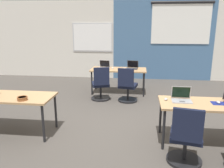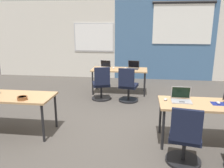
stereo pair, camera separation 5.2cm
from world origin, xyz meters
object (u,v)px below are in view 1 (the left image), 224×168
(mouse_far_left, at_px, (113,68))
(snack_bowl, at_px, (22,98))
(chair_far_left, at_px, (101,86))
(mouse_far_right, at_px, (124,68))
(chair_far_right, at_px, (127,88))
(laptop_near_right_inner, at_px, (181,98))
(desk_near_left, at_px, (10,99))
(desk_near_right, at_px, (208,107))
(laptop_far_right, at_px, (132,67))
(mouse_near_right_end, at_px, (218,102))
(laptop_far_left, at_px, (104,67))
(mouse_near_right_inner, at_px, (166,99))
(chair_near_right_inner, at_px, (186,141))
(desk_far_center, at_px, (119,71))

(mouse_far_left, distance_m, snack_bowl, 3.27)
(chair_far_left, bearing_deg, snack_bowl, 50.24)
(mouse_far_right, relative_size, chair_far_right, 0.11)
(laptop_near_right_inner, bearing_deg, desk_near_left, -177.33)
(chair_far_left, relative_size, snack_bowl, 5.18)
(desk_near_right, bearing_deg, mouse_far_right, 119.59)
(laptop_far_right, bearing_deg, mouse_near_right_end, -53.58)
(desk_near_right, xyz_separation_m, mouse_near_right_end, (0.15, 0.01, 0.08))
(laptop_far_left, distance_m, snack_bowl, 3.20)
(mouse_near_right_inner, xyz_separation_m, chair_near_right_inner, (0.22, -0.77, -0.36))
(chair_far_left, height_order, snack_bowl, chair_far_left)
(chair_near_right_inner, distance_m, mouse_far_left, 3.82)
(mouse_near_right_inner, bearing_deg, chair_far_right, 111.54)
(desk_far_center, xyz_separation_m, mouse_far_left, (-0.18, 0.03, 0.08))
(laptop_near_right_inner, xyz_separation_m, mouse_far_right, (-1.16, 2.71, -0.03))
(chair_near_right_inner, height_order, snack_bowl, chair_near_right_inner)
(mouse_near_right_inner, bearing_deg, desk_near_left, -178.23)
(mouse_near_right_end, bearing_deg, mouse_far_left, 126.48)
(desk_near_left, xyz_separation_m, laptop_far_right, (2.14, 2.88, 0.11))
(desk_far_center, relative_size, mouse_near_right_inner, 14.38)
(laptop_far_right, bearing_deg, chair_far_right, -87.38)
(desk_far_center, distance_m, mouse_near_right_end, 3.38)
(desk_near_right, bearing_deg, mouse_far_left, 124.29)
(chair_near_right_inner, distance_m, mouse_far_right, 3.67)
(mouse_near_right_end, xyz_separation_m, chair_far_right, (-1.60, 2.00, -0.36))
(mouse_near_right_end, xyz_separation_m, mouse_far_left, (-2.08, 2.82, -0.00))
(snack_bowl, bearing_deg, mouse_far_left, 68.22)
(desk_far_center, distance_m, chair_far_left, 0.88)
(desk_near_left, bearing_deg, mouse_far_left, 60.91)
(mouse_near_right_end, xyz_separation_m, snack_bowl, (-3.29, -0.22, 0.01))
(mouse_near_right_inner, distance_m, mouse_far_left, 3.01)
(mouse_near_right_inner, height_order, chair_far_left, chair_far_left)
(laptop_near_right_inner, relative_size, mouse_far_left, 3.19)
(mouse_far_left, bearing_deg, laptop_near_right_inner, -61.40)
(mouse_near_right_end, xyz_separation_m, chair_far_left, (-2.31, 2.07, -0.36))
(chair_near_right_inner, xyz_separation_m, chair_far_left, (-1.69, 2.76, 0.00))
(mouse_near_right_inner, xyz_separation_m, snack_bowl, (-2.45, -0.30, 0.02))
(mouse_near_right_end, relative_size, chair_far_right, 0.11)
(desk_near_left, height_order, desk_near_right, same)
(desk_near_left, xyz_separation_m, desk_far_center, (1.75, 2.80, 0.00))
(snack_bowl, bearing_deg, mouse_near_right_inner, 6.87)
(desk_near_left, relative_size, desk_near_right, 1.00)
(laptop_far_left, xyz_separation_m, mouse_far_left, (0.26, -0.02, -0.03))
(desk_near_left, relative_size, chair_near_right_inner, 1.74)
(desk_near_left, distance_m, mouse_far_right, 3.39)
(desk_near_right, bearing_deg, chair_far_left, 136.08)
(chair_far_right, bearing_deg, desk_near_right, 136.69)
(mouse_far_left, relative_size, chair_far_left, 0.11)
(desk_far_center, bearing_deg, snack_bowl, -114.80)
(desk_near_right, distance_m, mouse_far_left, 3.42)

